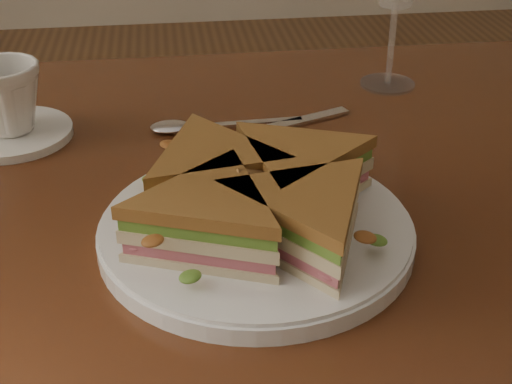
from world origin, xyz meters
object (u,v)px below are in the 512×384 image
Objects in this scene: knife at (266,130)px; sandwich_wedges at (256,197)px; spoon at (190,127)px; coffee_cup at (5,98)px; table at (226,264)px; saucer at (12,134)px; plate at (256,232)px.

sandwich_wedges is at bearing -122.02° from knife.
coffee_cup reaches higher than spoon.
knife is (0.06, 0.12, 0.10)m from table.
table is at bearing -137.88° from knife.
sandwich_wedges is 0.25m from spoon.
coffee_cup is (-0.25, 0.25, 0.01)m from sandwich_wedges.
spoon and saucer have the same top height.
plate is 3.32× the size of coffee_cup.
coffee_cup reaches higher than saucer.
knife is at bearing -12.69° from spoon.
coffee_cup is at bearing 136.02° from plate.
plate is 0.24m from spoon.
coffee_cup is (-0.21, 0.01, 0.05)m from spoon.
table is at bearing -47.58° from coffee_cup.
plate is 0.35m from saucer.
saucer is at bearing 154.16° from knife.
table is 3.92× the size of sandwich_wedges.
table is 4.19× the size of plate.
spoon is 1.32× the size of saucer.
spoon is (-0.05, 0.24, -0.00)m from plate.
table is 8.61× the size of saucer.
plate is at bearing -59.62° from coffee_cup.
table is 0.18m from spoon.
spoon is at bearing 101.37° from plate.
coffee_cup reaches higher than sandwich_wedges.
plate is at bearing -80.90° from spoon.
plate reaches higher than table.
knife is 0.30m from coffee_cup.
sandwich_wedges is 1.66× the size of spoon.
table is 0.18m from sandwich_wedges.
sandwich_wedges is at bearing -80.90° from spoon.
knife is at bearing -4.47° from saucer.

